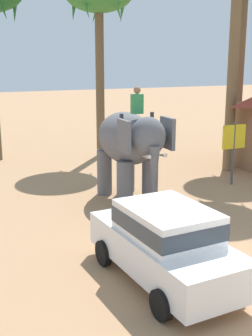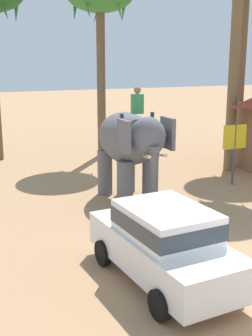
% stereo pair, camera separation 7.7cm
% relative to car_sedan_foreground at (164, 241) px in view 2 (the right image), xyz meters
% --- Properties ---
extents(car_sedan_foreground, '(2.05, 4.19, 1.70)m').
position_rel_car_sedan_foreground_xyz_m(car_sedan_foreground, '(0.00, 0.00, 0.00)').
color(car_sedan_foreground, white).
rests_on(car_sedan_foreground, ground).
extents(elephant_with_mahout, '(1.67, 3.88, 3.88)m').
position_rel_car_sedan_foreground_xyz_m(elephant_with_mahout, '(1.59, 5.29, 1.06)').
color(elephant_with_mahout, slate).
rests_on(elephant_with_mahout, ground).
extents(signboard_yellow, '(1.00, 0.10, 2.40)m').
position_rel_car_sedan_foreground_xyz_m(signboard_yellow, '(6.10, 5.65, 0.76)').
color(signboard_yellow, '#4C4C51').
rests_on(signboard_yellow, ground).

